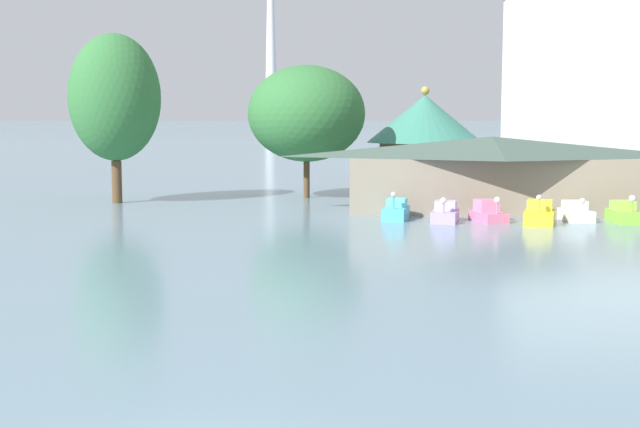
# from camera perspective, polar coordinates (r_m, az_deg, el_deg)

# --- Properties ---
(pedal_boat_cyan) EXTENTS (1.84, 2.86, 1.78)m
(pedal_boat_cyan) POSITION_cam_1_polar(r_m,az_deg,el_deg) (53.35, 4.96, 0.20)
(pedal_boat_cyan) COLOR #4CB7CC
(pedal_boat_cyan) RESTS_ON ground
(pedal_boat_lavender) EXTENTS (1.96, 2.98, 1.55)m
(pedal_boat_lavender) POSITION_cam_1_polar(r_m,az_deg,el_deg) (52.60, 8.13, 0.04)
(pedal_boat_lavender) COLOR #B299D8
(pedal_boat_lavender) RESTS_ON ground
(pedal_boat_pink) EXTENTS (2.12, 3.07, 1.57)m
(pedal_boat_pink) POSITION_cam_1_polar(r_m,az_deg,el_deg) (53.27, 10.87, 0.08)
(pedal_boat_pink) COLOR pink
(pedal_boat_pink) RESTS_ON ground
(pedal_boat_yellow) EXTENTS (2.32, 3.11, 1.82)m
(pedal_boat_yellow) POSITION_cam_1_polar(r_m,az_deg,el_deg) (52.46, 14.07, -0.03)
(pedal_boat_yellow) COLOR yellow
(pedal_boat_yellow) RESTS_ON ground
(pedal_boat_white) EXTENTS (1.66, 2.85, 1.47)m
(pedal_boat_white) POSITION_cam_1_polar(r_m,az_deg,el_deg) (54.81, 16.29, 0.08)
(pedal_boat_white) COLOR white
(pedal_boat_white) RESTS_ON ground
(pedal_boat_lime) EXTENTS (1.60, 2.82, 1.71)m
(pedal_boat_lime) POSITION_cam_1_polar(r_m,az_deg,el_deg) (54.92, 19.15, 0.03)
(pedal_boat_lime) COLOR #8CCC3F
(pedal_boat_lime) RESTS_ON ground
(boathouse) EXTENTS (20.20, 7.89, 4.91)m
(boathouse) POSITION_cam_1_polar(r_m,az_deg,el_deg) (58.94, 11.09, 2.68)
(boathouse) COLOR gray
(boathouse) RESTS_ON ground
(green_roof_pavilion) EXTENTS (9.43, 9.43, 8.63)m
(green_roof_pavilion) POSITION_cam_1_polar(r_m,az_deg,el_deg) (72.10, 6.81, 4.93)
(green_roof_pavilion) COLOR brown
(green_roof_pavilion) RESTS_ON ground
(shoreline_tree_tall_left) EXTENTS (6.52, 6.52, 12.08)m
(shoreline_tree_tall_left) POSITION_cam_1_polar(r_m,az_deg,el_deg) (64.65, -13.19, 7.37)
(shoreline_tree_tall_left) COLOR brown
(shoreline_tree_tall_left) RESTS_ON ground
(shoreline_tree_mid) EXTENTS (8.93, 8.93, 10.09)m
(shoreline_tree_mid) POSITION_cam_1_polar(r_m,az_deg,el_deg) (67.02, -0.88, 6.54)
(shoreline_tree_mid) COLOR brown
(shoreline_tree_mid) RESTS_ON ground
(background_building_block) EXTENTS (20.94, 18.83, 22.69)m
(background_building_block) POSITION_cam_1_polar(r_m,az_deg,el_deg) (116.26, 17.55, 8.63)
(background_building_block) COLOR silver
(background_building_block) RESTS_ON ground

